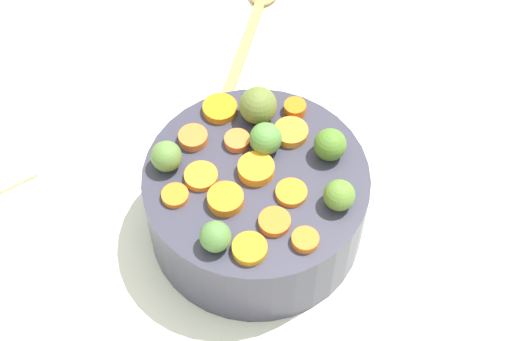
{
  "coord_description": "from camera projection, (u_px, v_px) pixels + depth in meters",
  "views": [
    {
      "loc": [
        0.31,
        -0.29,
        0.77
      ],
      "look_at": [
        -0.02,
        0.01,
        0.13
      ],
      "focal_mm": 53.6,
      "sensor_mm": 36.0,
      "label": 1
    }
  ],
  "objects": [
    {
      "name": "wooden_spoon",
      "position": [
        254.0,
        19.0,
        1.05
      ],
      "size": [
        0.17,
        0.23,
        0.01
      ],
      "color": "tan",
      "rests_on": "tabletop"
    },
    {
      "name": "carrot_slice_2",
      "position": [
        305.0,
        240.0,
        0.74
      ],
      "size": [
        0.03,
        0.03,
        0.01
      ],
      "primitive_type": "cylinder",
      "rotation": [
        0.0,
        0.0,
        4.87
      ],
      "color": "orange",
      "rests_on": "serving_bowl_carrots"
    },
    {
      "name": "brussels_sprout_5",
      "position": [
        258.0,
        105.0,
        0.81
      ],
      "size": [
        0.04,
        0.04,
        0.04
      ],
      "primitive_type": "sphere",
      "color": "olive",
      "rests_on": "serving_bowl_carrots"
    },
    {
      "name": "brussels_sprout_4",
      "position": [
        215.0,
        237.0,
        0.73
      ],
      "size": [
        0.03,
        0.03,
        0.03
      ],
      "primitive_type": "sphere",
      "color": "#4F7B3A",
      "rests_on": "serving_bowl_carrots"
    },
    {
      "name": "carrot_slice_7",
      "position": [
        250.0,
        249.0,
        0.73
      ],
      "size": [
        0.04,
        0.04,
        0.01
      ],
      "primitive_type": "cylinder",
      "rotation": [
        0.0,
        0.0,
        1.45
      ],
      "color": "orange",
      "rests_on": "serving_bowl_carrots"
    },
    {
      "name": "brussels_sprout_1",
      "position": [
        266.0,
        139.0,
        0.79
      ],
      "size": [
        0.03,
        0.03,
        0.03
      ],
      "primitive_type": "sphere",
      "color": "#53893C",
      "rests_on": "serving_bowl_carrots"
    },
    {
      "name": "carrot_slice_10",
      "position": [
        256.0,
        169.0,
        0.78
      ],
      "size": [
        0.04,
        0.04,
        0.01
      ],
      "primitive_type": "cylinder",
      "rotation": [
        0.0,
        0.0,
        3.25
      ],
      "color": "orange",
      "rests_on": "serving_bowl_carrots"
    },
    {
      "name": "brussels_sprout_2",
      "position": [
        166.0,
        156.0,
        0.78
      ],
      "size": [
        0.03,
        0.03,
        0.03
      ],
      "primitive_type": "sphere",
      "color": "#577B37",
      "rests_on": "serving_bowl_carrots"
    },
    {
      "name": "carrot_slice_4",
      "position": [
        193.0,
        138.0,
        0.81
      ],
      "size": [
        0.04,
        0.04,
        0.01
      ],
      "primitive_type": "cylinder",
      "rotation": [
        0.0,
        0.0,
        0.62
      ],
      "color": "orange",
      "rests_on": "serving_bowl_carrots"
    },
    {
      "name": "serving_bowl_carrots",
      "position": [
        256.0,
        202.0,
        0.83
      ],
      "size": [
        0.24,
        0.24,
        0.1
      ],
      "primitive_type": "cylinder",
      "color": "#363545",
      "rests_on": "tabletop"
    },
    {
      "name": "brussels_sprout_3",
      "position": [
        339.0,
        195.0,
        0.75
      ],
      "size": [
        0.03,
        0.03,
        0.03
      ],
      "primitive_type": "sphere",
      "color": "#597F2E",
      "rests_on": "serving_bowl_carrots"
    },
    {
      "name": "carrot_slice_12",
      "position": [
        295.0,
        108.0,
        0.83
      ],
      "size": [
        0.03,
        0.03,
        0.01
      ],
      "primitive_type": "cylinder",
      "rotation": [
        0.0,
        0.0,
        3.67
      ],
      "color": "orange",
      "rests_on": "serving_bowl_carrots"
    },
    {
      "name": "tabletop",
      "position": [
        266.0,
        246.0,
        0.86
      ],
      "size": [
        2.4,
        2.4,
        0.02
      ],
      "primitive_type": "cube",
      "color": "white",
      "rests_on": "ground"
    },
    {
      "name": "carrot_slice_11",
      "position": [
        291.0,
        132.0,
        0.81
      ],
      "size": [
        0.05,
        0.05,
        0.01
      ],
      "primitive_type": "cylinder",
      "rotation": [
        0.0,
        0.0,
        3.92
      ],
      "color": "orange",
      "rests_on": "serving_bowl_carrots"
    },
    {
      "name": "carrot_slice_3",
      "position": [
        201.0,
        176.0,
        0.78
      ],
      "size": [
        0.04,
        0.04,
        0.01
      ],
      "primitive_type": "cylinder",
      "rotation": [
        0.0,
        0.0,
        5.03
      ],
      "color": "orange",
      "rests_on": "serving_bowl_carrots"
    },
    {
      "name": "carrot_slice_9",
      "position": [
        237.0,
        141.0,
        0.81
      ],
      "size": [
        0.03,
        0.03,
        0.01
      ],
      "primitive_type": "cylinder",
      "rotation": [
        0.0,
        0.0,
        1.67
      ],
      "color": "orange",
      "rests_on": "serving_bowl_carrots"
    },
    {
      "name": "brussels_sprout_0",
      "position": [
        330.0,
        145.0,
        0.79
      ],
      "size": [
        0.03,
        0.03,
        0.03
      ],
      "primitive_type": "sphere",
      "color": "#4E7728",
      "rests_on": "serving_bowl_carrots"
    },
    {
      "name": "carrot_slice_8",
      "position": [
        291.0,
        193.0,
        0.77
      ],
      "size": [
        0.04,
        0.04,
        0.01
      ],
      "primitive_type": "cylinder",
      "rotation": [
        0.0,
        0.0,
        0.36
      ],
      "color": "orange",
      "rests_on": "serving_bowl_carrots"
    },
    {
      "name": "carrot_slice_6",
      "position": [
        175.0,
        196.0,
        0.77
      ],
      "size": [
        0.03,
        0.03,
        0.01
      ],
      "primitive_type": "cylinder",
      "rotation": [
        0.0,
        0.0,
        4.66
      ],
      "color": "orange",
      "rests_on": "serving_bowl_carrots"
    },
    {
      "name": "carrot_slice_5",
      "position": [
        226.0,
        199.0,
        0.76
      ],
      "size": [
        0.05,
        0.05,
        0.01
      ],
      "primitive_type": "cylinder",
      "rotation": [
        0.0,
        0.0,
        2.43
      ],
      "color": "orange",
      "rests_on": "serving_bowl_carrots"
    },
    {
      "name": "carrot_slice_0",
      "position": [
        220.0,
        109.0,
        0.83
      ],
      "size": [
        0.05,
        0.05,
        0.01
      ],
      "primitive_type": "cylinder",
      "rotation": [
        0.0,
        0.0,
        2.88
      ],
      "color": "orange",
      "rests_on": "serving_bowl_carrots"
    },
    {
      "name": "carrot_slice_1",
      "position": [
        275.0,
        222.0,
        0.75
      ],
      "size": [
        0.05,
        0.05,
        0.01
      ],
      "primitive_type": "cylinder",
      "rotation": [
        0.0,
        0.0,
        0.89
      ],
      "color": "orange",
      "rests_on": "serving_bowl_carrots"
    }
  ]
}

